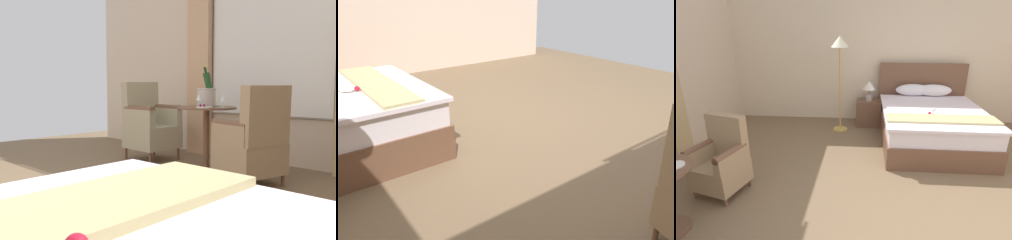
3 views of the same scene
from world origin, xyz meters
The scene contains 7 objects.
ground_plane centered at (0.00, 0.00, 0.00)m, with size 8.21×8.21×0.00m, color brown.
wall_headboard_side centered at (0.00, 3.25, 1.49)m, with size 6.83×0.12×2.98m.
bed centered at (0.57, 2.09, 0.36)m, with size 1.71×2.06×1.25m.
nightstand centered at (-0.49, 2.84, 0.26)m, with size 0.51×0.38×0.53m.
bedside_lamp centered at (-0.49, 2.84, 0.80)m, with size 0.26×0.26×0.39m.
floor_lamp_brass centered at (-1.04, 2.50, 1.47)m, with size 0.32×0.32×1.78m.
armchair_by_window centered at (-2.30, 0.41, 0.41)m, with size 0.66×0.64×0.96m.
Camera 3 is at (-0.58, -2.28, 2.00)m, focal length 28.00 mm.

